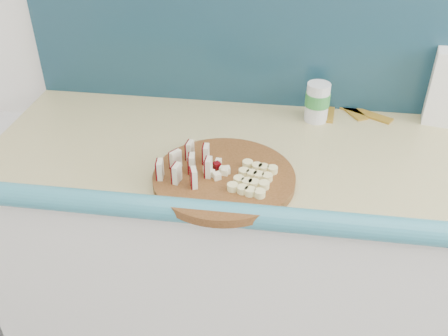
% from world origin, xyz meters
% --- Properties ---
extents(kitchen_counter, '(2.20, 0.63, 0.91)m').
position_xyz_m(kitchen_counter, '(0.10, 1.50, 0.46)').
color(kitchen_counter, white).
rests_on(kitchen_counter, ground).
extents(backsplash, '(2.20, 0.02, 0.50)m').
position_xyz_m(backsplash, '(0.10, 1.79, 1.16)').
color(backsplash, teal).
rests_on(backsplash, kitchen_counter).
extents(cutting_board, '(0.44, 0.44, 0.02)m').
position_xyz_m(cutting_board, '(-0.32, 1.33, 0.92)').
color(cutting_board, '#47280F').
rests_on(cutting_board, kitchen_counter).
extents(apple_wedges, '(0.14, 0.15, 0.05)m').
position_xyz_m(apple_wedges, '(-0.41, 1.32, 0.96)').
color(apple_wedges, beige).
rests_on(apple_wedges, cutting_board).
extents(apple_chunks, '(0.05, 0.05, 0.02)m').
position_xyz_m(apple_chunks, '(-0.34, 1.33, 0.94)').
color(apple_chunks, '#F8F2C6').
rests_on(apple_chunks, cutting_board).
extents(banana_slices, '(0.12, 0.15, 0.02)m').
position_xyz_m(banana_slices, '(-0.24, 1.31, 0.94)').
color(banana_slices, '#F0E393').
rests_on(banana_slices, cutting_board).
extents(canister, '(0.07, 0.07, 0.12)m').
position_xyz_m(canister, '(-0.08, 1.69, 0.97)').
color(canister, silver).
rests_on(canister, kitchen_counter).
extents(banana_peel, '(0.22, 0.19, 0.01)m').
position_xyz_m(banana_peel, '(0.02, 1.76, 0.91)').
color(banana_peel, '#B18222').
rests_on(banana_peel, kitchen_counter).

